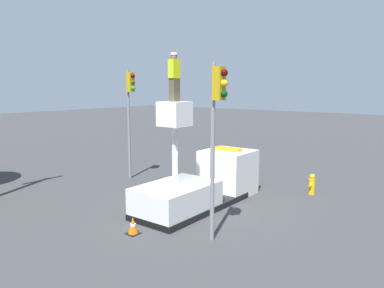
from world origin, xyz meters
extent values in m
plane|color=#38383A|center=(0.00, 0.00, 0.00)|extent=(120.00, 120.00, 0.00)
cube|color=black|center=(0.00, 0.00, 0.12)|extent=(5.28, 2.14, 0.24)
cube|color=silver|center=(-1.01, 0.00, 0.60)|extent=(3.25, 2.08, 1.19)
cube|color=silver|center=(2.64, 0.00, 1.00)|extent=(2.02, 2.08, 2.01)
cube|color=black|center=(3.66, 0.00, 1.40)|extent=(0.03, 1.77, 0.80)
cube|color=orange|center=(2.64, 0.00, 2.08)|extent=(0.36, 1.25, 0.14)
cylinder|color=silver|center=(-1.08, 0.00, 2.36)|extent=(0.22, 0.22, 2.33)
cube|color=white|center=(-1.08, 0.00, 3.87)|extent=(0.97, 0.97, 0.90)
cube|color=brown|center=(-1.08, 0.00, 4.74)|extent=(0.34, 0.26, 0.84)
cube|color=#D1E519|center=(-1.08, 0.00, 5.49)|extent=(0.40, 0.26, 0.66)
sphere|color=#9E704C|center=(-1.08, 0.00, 5.94)|extent=(0.23, 0.23, 0.23)
cylinder|color=white|center=(-1.08, 0.00, 6.03)|extent=(0.26, 0.26, 0.09)
cylinder|color=gray|center=(-2.11, -2.41, 2.80)|extent=(0.14, 0.14, 5.61)
cube|color=#B79314|center=(-2.11, -2.62, 4.96)|extent=(0.34, 0.28, 1.00)
sphere|color=#490707|center=(-2.11, -2.81, 5.27)|extent=(0.22, 0.22, 0.22)
sphere|color=gold|center=(-2.11, -2.81, 4.96)|extent=(0.22, 0.22, 0.22)
sphere|color=#083710|center=(-2.11, -2.81, 4.65)|extent=(0.22, 0.22, 0.22)
cylinder|color=gray|center=(1.92, 5.73, 2.87)|extent=(0.14, 0.14, 5.74)
cube|color=#B79314|center=(1.92, 5.52, 5.09)|extent=(0.34, 0.28, 1.00)
sphere|color=#490707|center=(1.92, 5.34, 5.40)|extent=(0.22, 0.22, 0.22)
sphere|color=#503C07|center=(1.92, 5.34, 5.09)|extent=(0.22, 0.22, 0.22)
sphere|color=green|center=(1.92, 5.34, 4.78)|extent=(0.22, 0.22, 0.22)
cylinder|color=gold|center=(4.89, -3.09, 0.37)|extent=(0.29, 0.29, 0.75)
sphere|color=gold|center=(4.89, -3.09, 0.82)|extent=(0.25, 0.25, 0.25)
cylinder|color=gold|center=(4.69, -3.09, 0.45)|extent=(0.12, 0.12, 0.12)
cylinder|color=gold|center=(5.10, -3.09, 0.45)|extent=(0.12, 0.12, 0.12)
cube|color=black|center=(-3.34, -0.07, 0.01)|extent=(0.42, 0.42, 0.03)
cone|color=orange|center=(-3.34, -0.07, 0.29)|extent=(0.35, 0.35, 0.58)
cylinder|color=white|center=(-3.34, -0.07, 0.32)|extent=(0.18, 0.18, 0.08)
camera|label=1|loc=(-11.53, -8.90, 4.86)|focal=35.00mm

